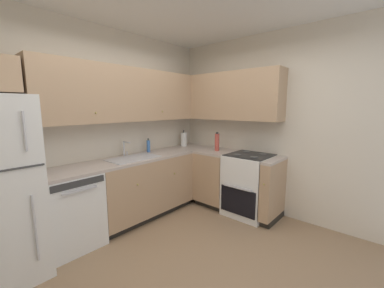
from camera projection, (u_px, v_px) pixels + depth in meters
name	position (u px, v px, depth m)	size (l,w,h in m)	color
ground_plane	(193.00, 269.00, 2.40)	(3.57, 3.27, 0.02)	#937556
wall_back	(102.00, 127.00, 3.27)	(3.67, 0.05, 2.68)	beige
wall_right	(272.00, 126.00, 3.54)	(0.05, 3.37, 2.68)	beige
dishwasher	(70.00, 210.00, 2.73)	(0.60, 0.63, 0.87)	white
lower_cabinets_back	(144.00, 187.00, 3.52)	(1.51, 0.62, 0.87)	tan
countertop_back	(143.00, 157.00, 3.45)	(2.72, 0.60, 0.04)	#B7A89E
lower_cabinets_right	(227.00, 181.00, 3.80)	(0.62, 1.30, 0.87)	tan
countertop_right	(228.00, 153.00, 3.73)	(0.60, 1.30, 0.03)	#B7A89E
oven_range	(249.00, 184.00, 3.57)	(0.68, 0.62, 1.06)	white
upper_cabinets_back	(125.00, 95.00, 3.28)	(2.40, 0.34, 0.73)	tan
upper_cabinets_right	(226.00, 97.00, 3.80)	(0.32, 1.83, 0.73)	tan
sink	(134.00, 161.00, 3.30)	(0.70, 0.40, 0.10)	#B7B7BC
faucet	(125.00, 147.00, 3.41)	(0.07, 0.16, 0.22)	silver
soap_bottle	(148.00, 146.00, 3.73)	(0.05, 0.05, 0.22)	#3F72BF
paper_towel_roll	(184.00, 139.00, 4.30)	(0.11, 0.11, 0.31)	white
oil_bottle	(217.00, 142.00, 3.84)	(0.07, 0.07, 0.30)	#BF4C3F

